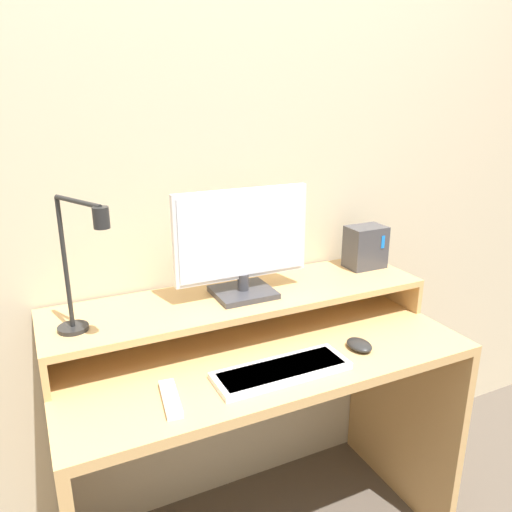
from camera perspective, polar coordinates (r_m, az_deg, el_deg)
wall_back at (r=1.68m, az=-4.45°, el=9.18°), size 6.00×0.05×2.50m
desk at (r=1.67m, az=0.46°, el=-17.15°), size 1.23×0.58×0.77m
monitor_shelf at (r=1.61m, az=-1.59°, el=-4.97°), size 1.23×0.32×0.12m
monitor at (r=1.54m, az=-1.56°, el=1.51°), size 0.44×0.17×0.34m
desk_lamp at (r=1.33m, az=-19.50°, el=-1.37°), size 0.14×0.23×0.37m
router_dock at (r=1.87m, az=12.39°, el=1.02°), size 0.14×0.10×0.15m
keyboard at (r=1.41m, az=2.95°, el=-12.93°), size 0.38×0.13×0.02m
mouse at (r=1.56m, az=11.72°, el=-9.91°), size 0.07×0.09×0.03m
remote_control at (r=1.32m, az=-9.74°, el=-15.78°), size 0.06×0.16×0.02m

